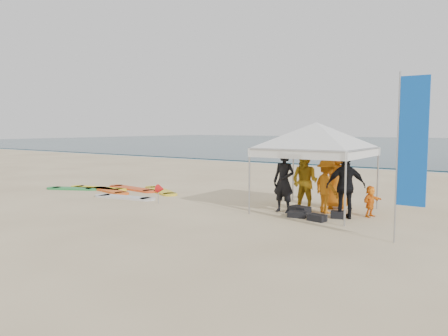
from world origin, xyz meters
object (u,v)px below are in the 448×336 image
at_px(person_black_b, 346,186).
at_px(person_seated, 370,201).
at_px(person_yellow, 305,182).
at_px(person_orange_a, 327,186).
at_px(marker_pennant, 161,189).
at_px(surfboard_spread, 118,190).
at_px(canopy_tent, 316,123).
at_px(person_orange_b, 336,179).
at_px(feather_flag, 411,143).
at_px(person_black_a, 284,182).

distance_m(person_black_b, person_seated, 0.92).
bearing_deg(person_yellow, person_orange_a, 13.80).
height_order(person_orange_a, marker_pennant, person_orange_a).
bearing_deg(surfboard_spread, person_orange_a, 4.12).
distance_m(person_orange_a, canopy_tent, 1.89).
xyz_separation_m(person_orange_b, feather_flag, (2.79, -3.14, 1.24)).
bearing_deg(person_seated, person_orange_a, 111.67).
height_order(person_yellow, surfboard_spread, person_yellow).
bearing_deg(person_seated, surfboard_spread, 108.49).
relative_size(canopy_tent, feather_flag, 1.09).
height_order(feather_flag, marker_pennant, feather_flag).
xyz_separation_m(person_yellow, surfboard_spread, (-7.71, -0.51, -0.86)).
xyz_separation_m(person_yellow, person_orange_a, (0.65, 0.10, -0.09)).
bearing_deg(feather_flag, canopy_tent, 143.29).
distance_m(person_seated, feather_flag, 3.40).
bearing_deg(person_seated, canopy_tent, 109.04).
relative_size(person_yellow, person_orange_b, 0.96).
bearing_deg(person_black_b, person_orange_b, -87.71).
bearing_deg(person_yellow, surfboard_spread, -170.95).
xyz_separation_m(person_black_a, canopy_tent, (0.72, 0.64, 1.73)).
height_order(person_yellow, canopy_tent, canopy_tent).
bearing_deg(person_orange_b, person_black_a, 30.08).
height_order(person_yellow, feather_flag, feather_flag).
relative_size(canopy_tent, surfboard_spread, 0.76).
relative_size(feather_flag, marker_pennant, 5.78).
bearing_deg(marker_pennant, person_orange_a, 18.54).
relative_size(person_orange_b, person_seated, 2.10).
relative_size(marker_pennant, surfboard_spread, 0.12).
relative_size(person_yellow, feather_flag, 0.48).
bearing_deg(canopy_tent, marker_pennant, -159.84).
bearing_deg(surfboard_spread, person_yellow, 3.75).
xyz_separation_m(feather_flag, marker_pennant, (-7.80, 0.63, -1.68)).
bearing_deg(person_orange_a, person_black_a, 65.26).
xyz_separation_m(person_orange_a, person_seated, (1.23, 0.17, -0.35)).
distance_m(person_black_a, person_seated, 2.49).
height_order(person_orange_b, marker_pennant, person_orange_b).
bearing_deg(person_orange_b, canopy_tent, 42.57).
height_order(person_orange_a, canopy_tent, canopy_tent).
xyz_separation_m(person_yellow, person_seated, (1.88, 0.27, -0.45)).
xyz_separation_m(person_black_a, surfboard_spread, (-7.28, 0.01, -0.88)).
bearing_deg(canopy_tent, person_black_a, -138.18).
height_order(person_black_a, canopy_tent, canopy_tent).
relative_size(person_orange_b, surfboard_spread, 0.35).
relative_size(person_black_a, person_black_b, 1.01).
distance_m(person_orange_b, canopy_tent, 1.93).
relative_size(person_black_a, canopy_tent, 0.45).
bearing_deg(person_yellow, canopy_tent, 28.65).
relative_size(person_black_a, person_seated, 2.06).
bearing_deg(person_black_a, person_seated, 20.13).
xyz_separation_m(person_orange_a, feather_flag, (2.77, -2.32, 1.38)).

